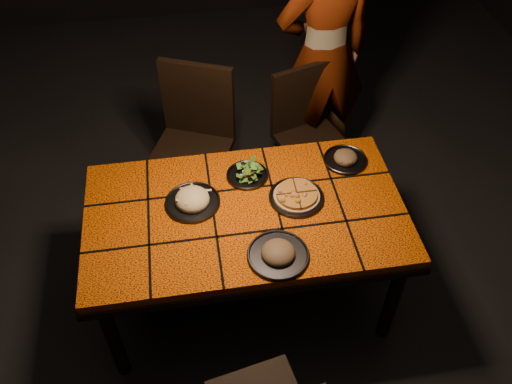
{
  "coord_description": "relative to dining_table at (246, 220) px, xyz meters",
  "views": [
    {
      "loc": [
        -0.23,
        -1.8,
        2.76
      ],
      "look_at": [
        0.06,
        0.05,
        0.82
      ],
      "focal_mm": 38.0,
      "sensor_mm": 36.0,
      "label": 1
    }
  ],
  "objects": [
    {
      "name": "plate_mushroom_b",
      "position": [
        0.59,
        0.27,
        0.1
      ],
      "size": [
        0.24,
        0.24,
        0.08
      ],
      "color": "#333338",
      "rests_on": "dining_table"
    },
    {
      "name": "plate_mushroom_a",
      "position": [
        0.11,
        -0.31,
        0.1
      ],
      "size": [
        0.29,
        0.29,
        0.1
      ],
      "color": "#333338",
      "rests_on": "dining_table"
    },
    {
      "name": "room_shell",
      "position": [
        0.0,
        0.0,
        0.83
      ],
      "size": [
        6.04,
        7.04,
        3.08
      ],
      "color": "black",
      "rests_on": "ground"
    },
    {
      "name": "plate_salad",
      "position": [
        0.04,
        0.24,
        0.1
      ],
      "size": [
        0.22,
        0.22,
        0.07
      ],
      "color": "#333338",
      "rests_on": "dining_table"
    },
    {
      "name": "diner",
      "position": [
        0.67,
        1.13,
        0.21
      ],
      "size": [
        0.69,
        0.5,
        1.75
      ],
      "primitive_type": "imported",
      "rotation": [
        0.0,
        0.0,
        3.27
      ],
      "color": "brown",
      "rests_on": "ground"
    },
    {
      "name": "plate_pasta",
      "position": [
        -0.26,
        0.09,
        0.1
      ],
      "size": [
        0.28,
        0.28,
        0.09
      ],
      "color": "#333338",
      "rests_on": "dining_table"
    },
    {
      "name": "dining_table",
      "position": [
        0.0,
        0.0,
        0.0
      ],
      "size": [
        1.62,
        0.92,
        0.75
      ],
      "color": "#DE5707",
      "rests_on": "ground"
    },
    {
      "name": "plate_pizza",
      "position": [
        0.27,
        0.04,
        0.1
      ],
      "size": [
        0.28,
        0.28,
        0.04
      ],
      "color": "#333338",
      "rests_on": "dining_table"
    },
    {
      "name": "chair_far_left",
      "position": [
        -0.21,
        0.83,
        -0.09
      ],
      "size": [
        0.6,
        0.6,
        1.02
      ],
      "rotation": [
        0.0,
        0.0,
        -0.41
      ],
      "color": "black",
      "rests_on": "ground"
    },
    {
      "name": "chair_far_right",
      "position": [
        0.53,
        0.88,
        -0.15
      ],
      "size": [
        0.51,
        0.51,
        0.9
      ],
      "rotation": [
        0.0,
        0.0,
        0.31
      ],
      "color": "black",
      "rests_on": "ground"
    }
  ]
}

